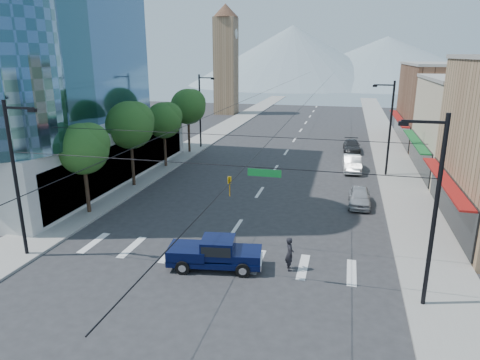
{
  "coord_description": "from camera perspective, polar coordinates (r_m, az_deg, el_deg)",
  "views": [
    {
      "loc": [
        6.77,
        -20.01,
        11.28
      ],
      "look_at": [
        -0.05,
        7.31,
        3.0
      ],
      "focal_mm": 32.0,
      "sensor_mm": 36.0,
      "label": 1
    }
  ],
  "objects": [
    {
      "name": "mountain_left",
      "position": [
        171.4,
        7.0,
        16.18
      ],
      "size": [
        80.0,
        80.0,
        22.0
      ],
      "primitive_type": "cone",
      "color": "gray",
      "rests_on": "ground"
    },
    {
      "name": "tree_midfar",
      "position": [
        44.34,
        -9.95,
        7.99
      ],
      "size": [
        3.65,
        3.64,
        6.71
      ],
      "color": "black",
      "rests_on": "ground"
    },
    {
      "name": "sidewalk_left",
      "position": [
        63.87,
        -3.31,
        6.26
      ],
      "size": [
        4.0,
        120.0,
        0.15
      ],
      "primitive_type": "cube",
      "color": "gray",
      "rests_on": "ground"
    },
    {
      "name": "shop_far",
      "position": [
        61.77,
        26.65,
        8.84
      ],
      "size": [
        12.0,
        18.0,
        10.0
      ],
      "primitive_type": "cube",
      "color": "brown",
      "rests_on": "ground"
    },
    {
      "name": "parked_car_mid",
      "position": [
        44.35,
        14.7,
        2.15
      ],
      "size": [
        1.91,
        4.85,
        1.57
      ],
      "primitive_type": "imported",
      "rotation": [
        0.0,
        0.0,
        0.05
      ],
      "color": "silver",
      "rests_on": "ground"
    },
    {
      "name": "clock_tower",
      "position": [
        85.25,
        -1.89,
        15.95
      ],
      "size": [
        4.8,
        4.8,
        20.4
      ],
      "color": "#8C6B4C",
      "rests_on": "ground"
    },
    {
      "name": "tree_near",
      "position": [
        32.24,
        -19.97,
        4.15
      ],
      "size": [
        3.65,
        3.64,
        6.71
      ],
      "color": "black",
      "rests_on": "ground"
    },
    {
      "name": "parked_car_far",
      "position": [
        53.29,
        14.67,
        4.4
      ],
      "size": [
        2.16,
        4.89,
        1.4
      ],
      "primitive_type": "imported",
      "rotation": [
        0.0,
        0.0,
        0.04
      ],
      "color": "#2B2B2D",
      "rests_on": "ground"
    },
    {
      "name": "sidewalk_right",
      "position": [
        61.27,
        18.75,
        4.98
      ],
      "size": [
        4.0,
        120.0,
        0.15
      ],
      "primitive_type": "cube",
      "color": "gray",
      "rests_on": "ground"
    },
    {
      "name": "lamp_pole_ne",
      "position": [
        42.67,
        19.25,
        6.94
      ],
      "size": [
        2.0,
        0.25,
        9.0
      ],
      "color": "black",
      "rests_on": "ground"
    },
    {
      "name": "tree_midnear",
      "position": [
        38.04,
        -14.25,
        7.29
      ],
      "size": [
        4.09,
        4.09,
        7.52
      ],
      "color": "black",
      "rests_on": "ground"
    },
    {
      "name": "parked_car_near",
      "position": [
        34.36,
        15.65,
        -2.18
      ],
      "size": [
        1.66,
        4.13,
        1.41
      ],
      "primitive_type": "imported",
      "rotation": [
        0.0,
        0.0,
        0.0
      ],
      "color": "#AAABAF",
      "rests_on": "ground"
    },
    {
      "name": "pickup_truck",
      "position": [
        23.67,
        -3.42,
        -9.63
      ],
      "size": [
        5.38,
        2.6,
        1.75
      ],
      "rotation": [
        0.0,
        0.0,
        0.15
      ],
      "color": "#070D34",
      "rests_on": "ground"
    },
    {
      "name": "ground",
      "position": [
        23.95,
        -4.2,
        -11.76
      ],
      "size": [
        160.0,
        160.0,
        0.0
      ],
      "primitive_type": "plane",
      "color": "#28282B",
      "rests_on": "ground"
    },
    {
      "name": "pedestrian",
      "position": [
        23.57,
        6.63,
        -9.74
      ],
      "size": [
        0.66,
        0.8,
        1.9
      ],
      "primitive_type": "imported",
      "rotation": [
        0.0,
        0.0,
        1.91
      ],
      "color": "black",
      "rests_on": "ground"
    },
    {
      "name": "signal_rig",
      "position": [
        21.18,
        -4.8,
        -1.93
      ],
      "size": [
        21.8,
        0.2,
        9.0
      ],
      "color": "black",
      "rests_on": "ground"
    },
    {
      "name": "tree_far",
      "position": [
        50.69,
        -6.77,
        9.84
      ],
      "size": [
        4.09,
        4.09,
        7.52
      ],
      "color": "black",
      "rests_on": "ground"
    },
    {
      "name": "mountain_right",
      "position": [
        180.51,
        18.88,
        14.83
      ],
      "size": [
        90.0,
        90.0,
        18.0
      ],
      "primitive_type": "cone",
      "color": "gray",
      "rests_on": "ground"
    },
    {
      "name": "lamp_pole_nw",
      "position": [
        53.34,
        -5.23,
        9.5
      ],
      "size": [
        2.0,
        0.25,
        9.0
      ],
      "color": "black",
      "rests_on": "ground"
    }
  ]
}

